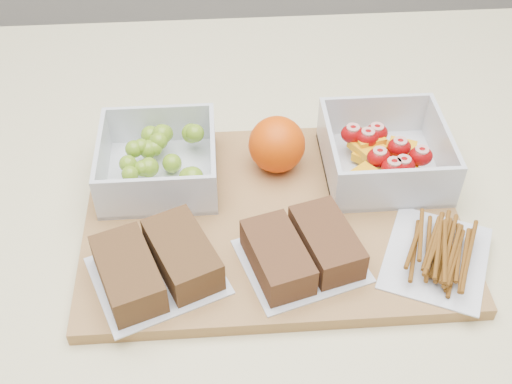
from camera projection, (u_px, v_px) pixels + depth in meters
cutting_board at (272, 217)px, 0.73m from camera, size 0.42×0.30×0.02m
grape_container at (161, 161)px, 0.75m from camera, size 0.13×0.13×0.06m
fruit_container at (384, 155)px, 0.76m from camera, size 0.14×0.14×0.06m
orange at (277, 144)px, 0.76m from camera, size 0.07×0.07×0.07m
sandwich_bag_left at (156, 265)px, 0.65m from camera, size 0.16×0.15×0.04m
sandwich_bag_center at (302, 250)px, 0.66m from camera, size 0.15×0.14×0.04m
pretzel_bag at (438, 250)px, 0.67m from camera, size 0.15×0.16×0.03m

